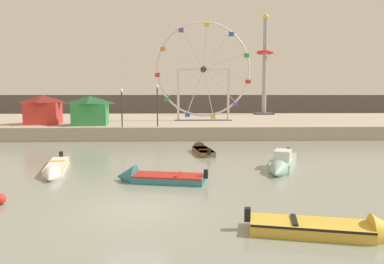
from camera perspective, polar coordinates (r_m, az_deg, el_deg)
name	(u,v)px	position (r m, az deg, el deg)	size (l,w,h in m)	color
ground_plane	(135,209)	(14.07, -9.18, -12.25)	(240.00, 240.00, 0.00)	gray
quay_promenade	(166,124)	(46.11, -4.21, 1.37)	(110.00, 25.38, 1.32)	tan
distant_town_skyline	(171,106)	(71.15, -3.47, 4.25)	(140.00, 3.00, 4.40)	#564C47
motorboat_teal_painted	(151,177)	(18.13, -6.61, -7.34)	(4.80, 2.21, 1.27)	teal
motorboat_mustard_yellow	(338,229)	(12.27, 22.59, -14.34)	(4.90, 2.17, 1.13)	gold
motorboat_seafoam	(282,163)	(21.62, 14.38, -4.96)	(3.39, 5.97, 1.40)	#93BCAD
motorboat_olive_wood	(201,150)	(27.02, 1.50, -2.90)	(1.71, 4.38, 1.05)	olive
motorboat_white_red_stripe	(55,169)	(21.38, -21.34, -5.68)	(2.21, 5.92, 1.00)	silver
ferris_wheel_white_frame	(203,71)	(42.60, 1.86, 9.82)	(11.44, 1.20, 11.74)	silver
drop_tower_steel_tower	(265,68)	(57.24, 11.71, 10.15)	(2.80, 2.80, 15.55)	#999EA3
carnival_booth_red_striped	(43,109)	(40.36, -23.01, 3.46)	(3.88, 3.47, 3.08)	red
carnival_booth_green_kiosk	(90,110)	(37.36, -16.19, 3.46)	(3.95, 3.07, 3.00)	#33934C
promenade_lamp_near	(122,102)	(34.18, -11.33, 4.80)	(0.32, 0.32, 3.66)	#2D2D33
promenade_lamp_far	(157,99)	(34.31, -5.65, 5.28)	(0.32, 0.32, 4.07)	#2D2D33
mooring_buoy_orange	(0,199)	(16.33, -28.68, -9.54)	(0.44, 0.44, 0.44)	red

